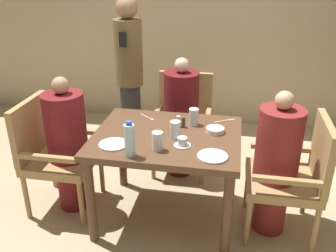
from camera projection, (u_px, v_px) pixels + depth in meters
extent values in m
plane|color=tan|center=(167.00, 215.00, 3.09)|extent=(16.00, 16.00, 0.00)
cube|color=tan|center=(200.00, 8.00, 4.36)|extent=(8.00, 0.06, 2.80)
cube|color=brown|center=(167.00, 138.00, 2.79)|extent=(1.09, 0.89, 0.05)
cylinder|color=brown|center=(91.00, 201.00, 2.68)|extent=(0.07, 0.07, 0.69)
cylinder|color=brown|center=(227.00, 217.00, 2.52)|extent=(0.07, 0.07, 0.69)
cylinder|color=brown|center=(122.00, 152.00, 3.37)|extent=(0.07, 0.07, 0.69)
cylinder|color=brown|center=(231.00, 161.00, 3.21)|extent=(0.07, 0.07, 0.69)
cube|color=#A88451|center=(63.00, 160.00, 3.05)|extent=(0.52, 0.52, 0.07)
cube|color=#A88451|center=(31.00, 128.00, 2.98)|extent=(0.05, 0.52, 0.46)
cube|color=#A88451|center=(73.00, 131.00, 3.21)|extent=(0.47, 0.04, 0.04)
cube|color=#A88451|center=(46.00, 158.00, 2.77)|extent=(0.47, 0.04, 0.04)
cylinder|color=#A88451|center=(102.00, 173.00, 3.32)|extent=(0.04, 0.04, 0.40)
cylinder|color=#A88451|center=(81.00, 203.00, 2.90)|extent=(0.04, 0.04, 0.40)
cylinder|color=#A88451|center=(53.00, 168.00, 3.40)|extent=(0.04, 0.04, 0.40)
cylinder|color=#A88451|center=(26.00, 197.00, 2.98)|extent=(0.04, 0.04, 0.40)
cylinder|color=maroon|center=(72.00, 181.00, 3.13)|extent=(0.24, 0.24, 0.47)
cylinder|color=maroon|center=(65.00, 127.00, 2.92)|extent=(0.32, 0.32, 0.54)
sphere|color=tan|center=(60.00, 85.00, 2.78)|extent=(0.13, 0.13, 0.13)
cube|color=#A88451|center=(182.00, 129.00, 3.60)|extent=(0.52, 0.52, 0.07)
cube|color=#A88451|center=(186.00, 95.00, 3.70)|extent=(0.52, 0.05, 0.46)
cube|color=#A88451|center=(208.00, 116.00, 3.49)|extent=(0.04, 0.47, 0.04)
cube|color=#A88451|center=(157.00, 113.00, 3.57)|extent=(0.04, 0.47, 0.04)
cylinder|color=#A88451|center=(202.00, 165.00, 3.45)|extent=(0.04, 0.04, 0.40)
cylinder|color=#A88451|center=(153.00, 160.00, 3.52)|extent=(0.04, 0.04, 0.40)
cylinder|color=#A88451|center=(207.00, 142.00, 3.86)|extent=(0.04, 0.04, 0.40)
cylinder|color=#A88451|center=(163.00, 139.00, 3.94)|extent=(0.04, 0.04, 0.40)
cylinder|color=#5B1419|center=(180.00, 151.00, 3.62)|extent=(0.24, 0.24, 0.47)
cylinder|color=#5B1419|center=(181.00, 102.00, 3.41)|extent=(0.32, 0.32, 0.55)
sphere|color=beige|center=(182.00, 65.00, 3.27)|extent=(0.13, 0.13, 0.13)
cube|color=#A88451|center=(282.00, 181.00, 2.77)|extent=(0.52, 0.52, 0.07)
cube|color=#A88451|center=(322.00, 152.00, 2.62)|extent=(0.05, 0.52, 0.46)
cube|color=#A88451|center=(288.00, 181.00, 2.49)|extent=(0.47, 0.04, 0.04)
cube|color=#A88451|center=(282.00, 148.00, 2.92)|extent=(0.47, 0.04, 0.04)
cylinder|color=#A88451|center=(248.00, 223.00, 2.69)|extent=(0.04, 0.04, 0.40)
cylinder|color=#A88451|center=(247.00, 187.00, 3.11)|extent=(0.04, 0.04, 0.40)
cylinder|color=#A88451|center=(315.00, 231.00, 2.62)|extent=(0.04, 0.04, 0.40)
cylinder|color=#A88451|center=(305.00, 193.00, 3.03)|extent=(0.04, 0.04, 0.40)
cylinder|color=maroon|center=(271.00, 202.00, 2.86)|extent=(0.24, 0.24, 0.47)
cylinder|color=maroon|center=(279.00, 144.00, 2.65)|extent=(0.32, 0.32, 0.54)
sphere|color=tan|center=(285.00, 100.00, 2.51)|extent=(0.13, 0.13, 0.13)
cylinder|color=#2D2D33|center=(131.00, 118.00, 3.98)|extent=(0.21, 0.21, 0.76)
cylinder|color=brown|center=(129.00, 53.00, 3.69)|extent=(0.27, 0.27, 0.65)
sphere|color=#997051|center=(127.00, 8.00, 3.51)|extent=(0.21, 0.21, 0.21)
cube|color=black|center=(123.00, 40.00, 3.47)|extent=(0.07, 0.01, 0.14)
cylinder|color=white|center=(213.00, 156.00, 2.47)|extent=(0.21, 0.21, 0.01)
cylinder|color=white|center=(113.00, 144.00, 2.62)|extent=(0.21, 0.21, 0.01)
cylinder|color=white|center=(182.00, 145.00, 2.62)|extent=(0.12, 0.12, 0.01)
cylinder|color=white|center=(182.00, 141.00, 2.60)|extent=(0.07, 0.07, 0.06)
cylinder|color=white|center=(215.00, 130.00, 2.81)|extent=(0.14, 0.14, 0.04)
cylinder|color=#A3C6DB|center=(130.00, 141.00, 2.44)|extent=(0.07, 0.07, 0.23)
cylinder|color=#3359B2|center=(129.00, 123.00, 2.39)|extent=(0.04, 0.04, 0.03)
cylinder|color=silver|center=(158.00, 141.00, 2.54)|extent=(0.08, 0.08, 0.13)
cylinder|color=silver|center=(175.00, 130.00, 2.70)|extent=(0.08, 0.08, 0.13)
cylinder|color=silver|center=(194.00, 117.00, 2.92)|extent=(0.08, 0.08, 0.13)
cylinder|color=white|center=(178.00, 121.00, 2.89)|extent=(0.03, 0.03, 0.09)
cylinder|color=#4C3D2D|center=(183.00, 122.00, 2.89)|extent=(0.03, 0.03, 0.09)
cube|color=silver|center=(146.00, 117.00, 3.09)|extent=(0.12, 0.10, 0.00)
cube|color=silver|center=(152.00, 119.00, 3.04)|extent=(0.04, 0.04, 0.00)
cube|color=silver|center=(223.00, 121.00, 3.00)|extent=(0.14, 0.09, 0.00)
cube|color=silver|center=(231.00, 120.00, 3.03)|extent=(0.06, 0.04, 0.00)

